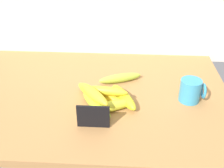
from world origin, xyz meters
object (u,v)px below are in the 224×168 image
Objects in this scene: chalkboard_sign at (93,117)px; banana_4 at (93,95)px; banana_1 at (124,97)px; banana_5 at (120,78)px; coffee_mug at (191,90)px; banana_0 at (96,104)px; banana_6 at (105,91)px; banana_3 at (110,106)px; banana_2 at (105,98)px; banana_7 at (94,94)px.

banana_4 is (-1.98, 16.32, -1.75)cm from chalkboard_sign.
banana_5 is (-1.85, 15.00, -0.35)cm from banana_1.
coffee_mug is 0.53× the size of banana_1.
banana_0 is 1.09× the size of banana_6.
banana_3 is at bearing -8.49° from banana_0.
banana_4 is at bearing 105.70° from banana_0.
chalkboard_sign is 39.62cm from coffee_mug.
banana_0 and banana_4 have the same top height.
banana_2 is at bearing 110.31° from banana_3.
banana_0 is 0.98× the size of banana_3.
coffee_mug is 0.51× the size of banana_0.
banana_2 is (2.82, 14.89, -1.99)cm from chalkboard_sign.
banana_0 is 6.68cm from banana_4.
banana_4 is 6.10cm from banana_6.
banana_1 reaches higher than banana_5.
coffee_mug reaches higher than banana_6.
banana_1 is at bearing 52.17° from banana_3.
banana_7 is at bearing 165.86° from banana_3.
coffee_mug is 32.71cm from banana_2.
banana_4 reaches higher than banana_2.
coffee_mug is 0.55× the size of banana_7.
banana_4 is at bearing 133.95° from banana_3.
banana_1 is 7.80cm from banana_3.
banana_1 is 6.94cm from banana_2.
banana_0 is at bearing -120.88° from banana_2.
banana_6 reaches higher than banana_3.
chalkboard_sign is 0.59× the size of banana_0.
coffee_mug is at bearing -24.12° from banana_5.
banana_1 is 0.96× the size of banana_5.
banana_2 is 1.03× the size of banana_3.
banana_2 is at bearing -108.23° from banana_5.
banana_2 is (-32.46, -3.12, -2.56)cm from coffee_mug.
banana_5 is at bearing 54.74° from banana_4.
banana_0 is 6.25cm from banana_6.
coffee_mug reaches higher than banana_2.
banana_5 is 22.01cm from banana_7.
banana_0 is 1.05× the size of banana_1.
chalkboard_sign is at bearing -100.97° from banana_6.
banana_0 is at bearing -167.09° from coffee_mug.
banana_5 is (5.07, 15.39, -0.03)cm from banana_2.
banana_6 reaches higher than banana_1.
chalkboard_sign reaches higher than banana_5.
coffee_mug is at bearing 11.48° from banana_7.
banana_3 is 1.11× the size of banana_7.
banana_6 is at bearing 56.42° from banana_0.
banana_3 is at bearing -127.83° from banana_1.
coffee_mug is at bearing 6.47° from banana_6.
chalkboard_sign reaches higher than banana_0.
banana_3 is (-30.32, -8.89, -2.41)cm from coffee_mug.
chalkboard_sign is 0.58× the size of banana_3.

